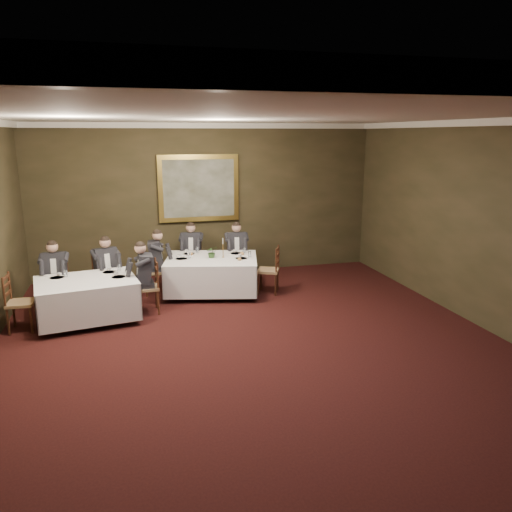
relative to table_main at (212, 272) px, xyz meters
name	(u,v)px	position (x,y,z in m)	size (l,w,h in m)	color
ground	(263,360)	(0.19, -3.35, -0.45)	(10.00, 10.00, 0.00)	black
ceiling	(264,115)	(0.19, -3.35, 3.05)	(8.00, 10.00, 0.10)	silver
back_wall	(207,200)	(0.19, 1.65, 1.30)	(8.00, 0.10, 3.50)	#2D2916
right_wall	(505,231)	(4.19, -3.35, 1.30)	(0.10, 10.00, 3.50)	#2D2916
crown_molding	(264,119)	(0.19, -3.35, 2.99)	(8.00, 10.00, 0.12)	white
table_main	(212,272)	(0.00, 0.00, 0.00)	(2.14, 1.81, 0.67)	black
table_second	(87,297)	(-2.41, -1.02, 0.00)	(1.89, 1.56, 0.67)	black
chair_main_backleft	(192,268)	(-0.27, 1.05, -0.17)	(0.53, 0.51, 1.00)	olive
diner_main_backleft	(192,259)	(-0.27, 1.04, 0.06)	(0.50, 0.56, 1.35)	black
chair_main_backright	(237,268)	(0.71, 0.82, -0.17)	(0.49, 0.47, 1.00)	olive
diner_main_backright	(237,258)	(0.71, 0.81, 0.06)	(0.46, 0.53, 1.35)	black
chair_main_endleft	(155,281)	(-1.16, 0.27, -0.17)	(0.45, 0.47, 1.00)	olive
diner_main_endleft	(155,270)	(-1.14, 0.27, 0.06)	(0.51, 0.44, 1.35)	black
chair_main_endright	(269,280)	(1.15, -0.27, -0.17)	(0.56, 0.57, 1.00)	olive
chair_sec_backleft	(58,295)	(-3.00, -0.23, -0.17)	(0.45, 0.43, 1.00)	olive
diner_sec_backleft	(57,284)	(-3.00, -0.25, 0.06)	(0.43, 0.49, 1.35)	black
chair_sec_backright	(107,289)	(-2.11, -0.08, -0.17)	(0.56, 0.55, 1.00)	olive
diner_sec_backright	(106,278)	(-2.10, -0.09, 0.06)	(0.54, 0.59, 1.35)	black
chair_sec_endright	(148,298)	(-1.35, -0.84, -0.17)	(0.44, 0.46, 1.00)	olive
diner_sec_endright	(147,286)	(-1.36, -0.84, 0.06)	(0.49, 0.43, 1.35)	black
chair_sec_endleft	(21,314)	(-3.47, -1.20, -0.17)	(0.44, 0.46, 1.00)	olive
centerpiece	(212,251)	(0.01, 0.02, 0.45)	(0.23, 0.20, 0.26)	#2D5926
candlestick	(223,250)	(0.24, -0.01, 0.47)	(0.06, 0.06, 0.42)	#C58E3C
place_setting_table_main	(191,252)	(-0.35, 0.52, 0.35)	(0.33, 0.31, 0.14)	white
place_setting_table_second	(60,275)	(-2.87, -0.72, 0.35)	(0.33, 0.31, 0.14)	white
painting	(199,188)	(0.00, 1.59, 1.59)	(1.86, 0.09, 1.53)	#DEBA51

